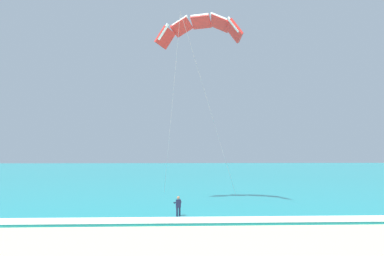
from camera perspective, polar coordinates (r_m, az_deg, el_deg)
sea at (r=83.94m, az=0.53°, el=-7.25°), size 200.00×120.00×0.20m
surf_foam at (r=25.50m, az=7.34°, el=-14.75°), size 200.00×2.07×0.04m
surfboard at (r=26.67m, az=-2.27°, el=-14.72°), size 0.88×1.47×0.09m
kitesurfer at (r=26.53m, az=-2.28°, el=-12.77°), size 0.63×0.63×1.69m
kite_primary at (r=34.33m, az=1.29°, el=16.21°), size 8.15×7.40×16.93m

